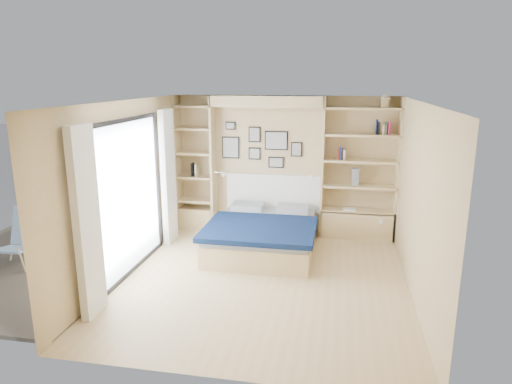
# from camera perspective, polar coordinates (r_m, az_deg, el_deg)

# --- Properties ---
(ground) EXTENTS (4.50, 4.50, 0.00)m
(ground) POSITION_cam_1_polar(r_m,az_deg,el_deg) (6.62, 0.98, -10.92)
(ground) COLOR tan
(ground) RESTS_ON ground
(room_shell) EXTENTS (4.50, 4.50, 4.50)m
(room_shell) POSITION_cam_1_polar(r_m,az_deg,el_deg) (7.76, 0.06, 1.26)
(room_shell) COLOR tan
(room_shell) RESTS_ON ground
(bed) EXTENTS (1.75, 2.14, 1.07)m
(bed) POSITION_cam_1_polar(r_m,az_deg,el_deg) (7.63, 0.96, -5.22)
(bed) COLOR tan
(bed) RESTS_ON ground
(photo_gallery) EXTENTS (1.48, 0.02, 0.82)m
(photo_gallery) POSITION_cam_1_polar(r_m,az_deg,el_deg) (8.36, 0.48, 5.85)
(photo_gallery) COLOR black
(photo_gallery) RESTS_ON ground
(reading_lamps) EXTENTS (1.92, 0.12, 0.15)m
(reading_lamps) POSITION_cam_1_polar(r_m,az_deg,el_deg) (8.20, 1.25, 2.12)
(reading_lamps) COLOR silver
(reading_lamps) RESTS_ON ground
(shelf_decor) EXTENTS (3.51, 0.23, 2.03)m
(shelf_decor) POSITION_cam_1_polar(r_m,az_deg,el_deg) (8.07, 11.61, 6.04)
(shelf_decor) COLOR #A51E1E
(shelf_decor) RESTS_ON ground
(deck) EXTENTS (3.20, 4.00, 0.05)m
(deck) POSITION_cam_1_polar(r_m,az_deg,el_deg) (7.99, -25.66, -7.88)
(deck) COLOR brown
(deck) RESTS_ON ground
(deck_chair) EXTENTS (0.61, 0.91, 0.87)m
(deck_chair) POSITION_cam_1_polar(r_m,az_deg,el_deg) (7.90, -27.32, -5.12)
(deck_chair) COLOR tan
(deck_chair) RESTS_ON ground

